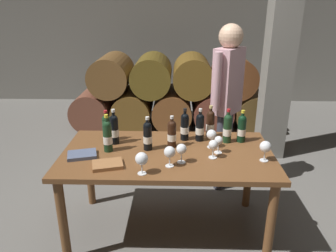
# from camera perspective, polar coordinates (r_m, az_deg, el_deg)

# --- Properties ---
(ground_plane) EXTENTS (14.00, 14.00, 0.00)m
(ground_plane) POSITION_cam_1_polar(r_m,az_deg,el_deg) (3.03, -0.11, -17.72)
(ground_plane) COLOR #66635E
(cellar_back_wall) EXTENTS (10.00, 0.24, 2.80)m
(cellar_back_wall) POSITION_cam_1_polar(r_m,az_deg,el_deg) (6.58, 1.01, 16.67)
(cellar_back_wall) COLOR slate
(cellar_back_wall) RESTS_ON ground_plane
(barrel_stack) EXTENTS (3.12, 0.90, 1.15)m
(barrel_stack) POSITION_cam_1_polar(r_m,az_deg,el_deg) (5.14, 0.75, 5.75)
(barrel_stack) COLOR brown
(barrel_stack) RESTS_ON ground_plane
(stone_pillar) EXTENTS (0.32, 0.32, 2.60)m
(stone_pillar) POSITION_cam_1_polar(r_m,az_deg,el_deg) (4.19, 19.04, 11.73)
(stone_pillar) COLOR slate
(stone_pillar) RESTS_ON ground_plane
(dining_table) EXTENTS (1.70, 0.90, 0.76)m
(dining_table) POSITION_cam_1_polar(r_m,az_deg,el_deg) (2.66, -0.12, -6.40)
(dining_table) COLOR brown
(dining_table) RESTS_ON ground_plane
(wine_bottle_0) EXTENTS (0.07, 0.07, 0.27)m
(wine_bottle_0) POSITION_cam_1_polar(r_m,az_deg,el_deg) (2.67, 0.68, -1.32)
(wine_bottle_0) COLOR black
(wine_bottle_0) RESTS_ON dining_table
(wine_bottle_1) EXTENTS (0.07, 0.07, 0.29)m
(wine_bottle_1) POSITION_cam_1_polar(r_m,az_deg,el_deg) (2.81, 5.65, -0.15)
(wine_bottle_1) COLOR black
(wine_bottle_1) RESTS_ON dining_table
(wine_bottle_2) EXTENTS (0.07, 0.07, 0.30)m
(wine_bottle_2) POSITION_cam_1_polar(r_m,az_deg,el_deg) (2.80, 10.45, -0.34)
(wine_bottle_2) COLOR #19381E
(wine_bottle_2) RESTS_ON dining_table
(wine_bottle_3) EXTENTS (0.07, 0.07, 0.28)m
(wine_bottle_3) POSITION_cam_1_polar(r_m,az_deg,el_deg) (2.84, -10.78, -0.28)
(wine_bottle_3) COLOR #19381E
(wine_bottle_3) RESTS_ON dining_table
(wine_bottle_4) EXTENTS (0.07, 0.07, 0.29)m
(wine_bottle_4) POSITION_cam_1_polar(r_m,az_deg,el_deg) (2.89, 7.47, 0.45)
(wine_bottle_4) COLOR black
(wine_bottle_4) RESTS_ON dining_table
(wine_bottle_5) EXTENTS (0.07, 0.07, 0.31)m
(wine_bottle_5) POSITION_cam_1_polar(r_m,az_deg,el_deg) (2.63, -10.63, -1.69)
(wine_bottle_5) COLOR #19381E
(wine_bottle_5) RESTS_ON dining_table
(wine_bottle_6) EXTENTS (0.07, 0.07, 0.28)m
(wine_bottle_6) POSITION_cam_1_polar(r_m,az_deg,el_deg) (2.62, -3.61, -1.68)
(wine_bottle_6) COLOR black
(wine_bottle_6) RESTS_ON dining_table
(wine_bottle_7) EXTENTS (0.07, 0.07, 0.28)m
(wine_bottle_7) POSITION_cam_1_polar(r_m,az_deg,el_deg) (2.84, 12.88, -0.38)
(wine_bottle_7) COLOR black
(wine_bottle_7) RESTS_ON dining_table
(wine_bottle_8) EXTENTS (0.07, 0.07, 0.29)m
(wine_bottle_8) POSITION_cam_1_polar(r_m,az_deg,el_deg) (2.81, 2.97, -0.04)
(wine_bottle_8) COLOR black
(wine_bottle_8) RESTS_ON dining_table
(wine_bottle_9) EXTENTS (0.07, 0.07, 0.31)m
(wine_bottle_9) POSITION_cam_1_polar(r_m,az_deg,el_deg) (2.77, -9.47, -0.51)
(wine_bottle_9) COLOR black
(wine_bottle_9) RESTS_ON dining_table
(wine_glass_0) EXTENTS (0.08, 0.08, 0.16)m
(wine_glass_0) POSITION_cam_1_polar(r_m,az_deg,el_deg) (2.69, 7.69, -1.59)
(wine_glass_0) COLOR white
(wine_glass_0) RESTS_ON dining_table
(wine_glass_1) EXTENTS (0.09, 0.09, 0.16)m
(wine_glass_1) POSITION_cam_1_polar(r_m,az_deg,el_deg) (2.36, 0.29, -4.69)
(wine_glass_1) COLOR white
(wine_glass_1) RESTS_ON dining_table
(wine_glass_2) EXTENTS (0.09, 0.09, 0.16)m
(wine_glass_2) POSITION_cam_1_polar(r_m,az_deg,el_deg) (2.54, 16.82, -3.59)
(wine_glass_2) COLOR white
(wine_glass_2) RESTS_ON dining_table
(wine_glass_3) EXTENTS (0.07, 0.07, 0.15)m
(wine_glass_3) POSITION_cam_1_polar(r_m,az_deg,el_deg) (2.51, 8.00, -3.41)
(wine_glass_3) COLOR white
(wine_glass_3) RESTS_ON dining_table
(wine_glass_4) EXTENTS (0.07, 0.07, 0.14)m
(wine_glass_4) POSITION_cam_1_polar(r_m,az_deg,el_deg) (2.60, 8.94, -2.69)
(wine_glass_4) COLOR white
(wine_glass_4) RESTS_ON dining_table
(wine_glass_5) EXTENTS (0.08, 0.08, 0.15)m
(wine_glass_5) POSITION_cam_1_polar(r_m,az_deg,el_deg) (2.41, 2.39, -4.18)
(wine_glass_5) COLOR white
(wine_glass_5) RESTS_ON dining_table
(wine_glass_6) EXTENTS (0.09, 0.09, 0.16)m
(wine_glass_6) POSITION_cam_1_polar(r_m,az_deg,el_deg) (2.26, -4.68, -5.84)
(wine_glass_6) COLOR white
(wine_glass_6) RESTS_ON dining_table
(tasting_notebook) EXTENTS (0.26, 0.21, 0.03)m
(tasting_notebook) POSITION_cam_1_polar(r_m,az_deg,el_deg) (2.44, -10.63, -6.71)
(tasting_notebook) COLOR #936038
(tasting_notebook) RESTS_ON dining_table
(leather_ledger) EXTENTS (0.26, 0.21, 0.03)m
(leather_ledger) POSITION_cam_1_polar(r_m,az_deg,el_deg) (2.63, -14.92, -4.93)
(leather_ledger) COLOR #4C5670
(leather_ledger) RESTS_ON dining_table
(sommelier_presenting) EXTENTS (0.34, 0.41, 1.72)m
(sommelier_presenting) POSITION_cam_1_polar(r_m,az_deg,el_deg) (3.26, 10.38, 5.55)
(sommelier_presenting) COLOR #383842
(sommelier_presenting) RESTS_ON ground_plane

